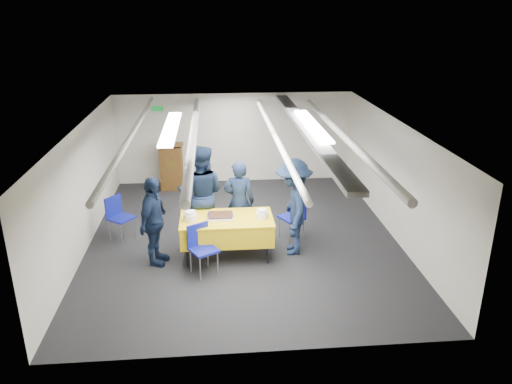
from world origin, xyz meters
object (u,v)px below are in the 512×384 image
Objects in this scene: sheet_cake at (220,216)px; sailor_d at (293,207)px; chair_right at (295,213)px; sailor_a at (239,201)px; serving_table at (227,229)px; chair_left at (118,213)px; podium at (171,165)px; chair_near at (201,244)px; sailor_c at (154,222)px; sailor_b at (201,194)px.

sheet_cake is 0.25× the size of sailor_d.
sailor_a reaches higher than chair_right.
serving_table is 2.31m from chair_left.
sailor_d is (1.22, 0.08, 0.35)m from serving_table.
chair_right is at bearing -49.64° from podium.
podium is 4.46m from sailor_d.
chair_left is at bearing 155.62° from serving_table.
sailor_d is at bearing 3.70° from serving_table.
sailor_c is (-0.82, 0.37, 0.28)m from chair_near.
podium is 1.44× the size of chair_right.
chair_near and chair_left have the same top height.
sailor_c is at bearing -53.06° from chair_left.
chair_right is 0.73m from sailor_d.
chair_right is at bearing 25.00° from sheet_cake.
sailor_c reaches higher than chair_left.
sheet_cake is at bearing 125.94° from sailor_b.
sailor_c is at bearing 57.95° from sailor_b.
sailor_c reaches higher than chair_near.
sailor_a is at bearing -116.24° from sailor_d.
sailor_b is (0.79, -3.04, 0.35)m from podium.
sailor_a is at bearing -175.41° from sailor_b.
chair_left is at bearing 0.81° from sailor_a.
sailor_d is at bearing 169.08° from sailor_b.
sailor_a reaches higher than serving_table.
chair_right and chair_left have the same top height.
chair_left is at bearing 54.06° from sailor_c.
sailor_b is 1.06× the size of sailor_d.
sailor_b is at bearing -7.47° from chair_left.
sailor_c reaches higher than serving_table.
chair_left is (-2.11, 0.96, -0.03)m from serving_table.
sailor_c is at bearing 155.53° from chair_near.
sailor_b reaches higher than serving_table.
sailor_a reaches higher than sheet_cake.
sailor_c is (-1.54, -0.81, -0.00)m from sailor_a.
chair_right is at bearing -4.39° from chair_left.
serving_table is 0.87× the size of sailor_b.
serving_table is at bearing 0.78° from sheet_cake.
chair_right is 0.54× the size of sailor_c.
chair_near is at bearing 100.69° from sailor_b.
chair_near is 0.45× the size of sailor_b.
serving_table is 1.92× the size of chair_left.
sailor_d reaches higher than serving_table.
serving_table is at bearing 132.53° from sailor_b.
podium is at bearing 106.88° from sheet_cake.
serving_table is at bearing -66.23° from sailor_c.
sheet_cake is at bearing -65.68° from sailor_c.
podium reaches higher than chair_left.
chair_near is 1.82m from sailor_d.
serving_table is 1.31m from sailor_c.
sailor_d is at bearing -67.67° from sailor_c.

